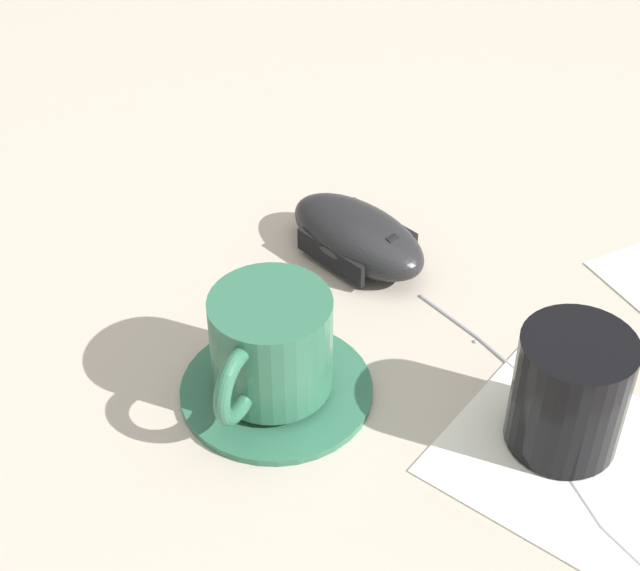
% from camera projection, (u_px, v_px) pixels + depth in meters
% --- Properties ---
extents(ground_plane, '(3.00, 3.00, 0.00)m').
position_uv_depth(ground_plane, '(448.00, 332.00, 0.66)').
color(ground_plane, '#B2A899').
extents(saucer, '(0.12, 0.12, 0.01)m').
position_uv_depth(saucer, '(277.00, 387.00, 0.62)').
color(saucer, '#2D664C').
rests_on(saucer, ground).
extents(coffee_cup, '(0.10, 0.07, 0.07)m').
position_uv_depth(coffee_cup, '(270.00, 345.00, 0.59)').
color(coffee_cup, '#2D664C').
rests_on(coffee_cup, saucer).
extents(computer_mouse, '(0.09, 0.13, 0.04)m').
position_uv_depth(computer_mouse, '(358.00, 236.00, 0.71)').
color(computer_mouse, black).
rests_on(computer_mouse, ground).
extents(mouse_cable, '(0.17, 0.34, 0.00)m').
position_uv_depth(mouse_cable, '(598.00, 480.00, 0.56)').
color(mouse_cable, gray).
rests_on(mouse_cable, ground).
extents(napkin_under_glass, '(0.15, 0.15, 0.00)m').
position_uv_depth(napkin_under_glass, '(570.00, 454.00, 0.58)').
color(napkin_under_glass, silver).
rests_on(napkin_under_glass, ground).
extents(drinking_glass, '(0.07, 0.07, 0.08)m').
position_uv_depth(drinking_glass, '(570.00, 392.00, 0.56)').
color(drinking_glass, black).
rests_on(drinking_glass, napkin_under_glass).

